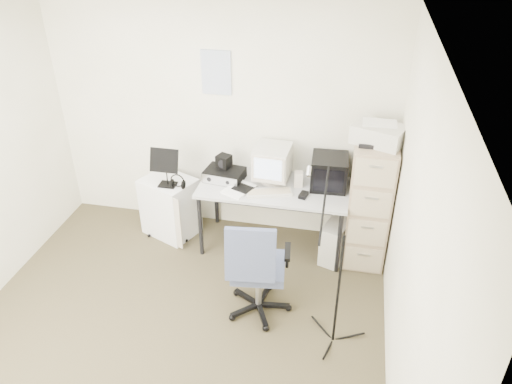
% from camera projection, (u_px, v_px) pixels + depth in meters
% --- Properties ---
extents(floor, '(3.60, 3.60, 0.01)m').
position_uv_depth(floor, '(171.00, 336.00, 4.28)').
color(floor, '#403821').
rests_on(floor, ground).
extents(ceiling, '(3.60, 3.60, 0.01)m').
position_uv_depth(ceiling, '(134.00, 42.00, 2.98)').
color(ceiling, white).
rests_on(ceiling, ground).
extents(wall_back, '(3.60, 0.02, 2.50)m').
position_uv_depth(wall_back, '(220.00, 120.00, 5.14)').
color(wall_back, white).
rests_on(wall_back, ground).
extents(wall_right, '(0.02, 3.60, 2.50)m').
position_uv_depth(wall_right, '(411.00, 245.00, 3.32)').
color(wall_right, white).
rests_on(wall_right, ground).
extents(wall_calendar, '(0.30, 0.02, 0.44)m').
position_uv_depth(wall_calendar, '(216.00, 73.00, 4.87)').
color(wall_calendar, white).
rests_on(wall_calendar, wall_back).
extents(filing_cabinet, '(0.40, 0.60, 1.30)m').
position_uv_depth(filing_cabinet, '(369.00, 202.00, 4.91)').
color(filing_cabinet, tan).
rests_on(filing_cabinet, floor).
extents(printer, '(0.53, 0.45, 0.17)m').
position_uv_depth(printer, '(379.00, 134.00, 4.51)').
color(printer, beige).
rests_on(printer, filing_cabinet).
extents(desk, '(1.50, 0.70, 0.73)m').
position_uv_depth(desk, '(273.00, 216.00, 5.20)').
color(desk, '#AEAEAE').
rests_on(desk, floor).
extents(crt_monitor, '(0.37, 0.38, 0.38)m').
position_uv_depth(crt_monitor, '(272.00, 164.00, 5.00)').
color(crt_monitor, beige).
rests_on(crt_monitor, desk).
extents(crt_tv, '(0.37, 0.39, 0.32)m').
position_uv_depth(crt_tv, '(329.00, 172.00, 4.94)').
color(crt_tv, black).
rests_on(crt_tv, desk).
extents(desk_speaker, '(0.10, 0.10, 0.16)m').
position_uv_depth(desk_speaker, '(298.00, 179.00, 4.97)').
color(desk_speaker, beige).
rests_on(desk_speaker, desk).
extents(keyboard, '(0.48, 0.28, 0.02)m').
position_uv_depth(keyboard, '(269.00, 193.00, 4.88)').
color(keyboard, beige).
rests_on(keyboard, desk).
extents(mouse, '(0.10, 0.13, 0.04)m').
position_uv_depth(mouse, '(303.00, 195.00, 4.83)').
color(mouse, black).
rests_on(mouse, desk).
extents(radio_receiver, '(0.42, 0.32, 0.11)m').
position_uv_depth(radio_receiver, '(225.00, 175.00, 5.10)').
color(radio_receiver, black).
rests_on(radio_receiver, desk).
extents(radio_speaker, '(0.17, 0.16, 0.13)m').
position_uv_depth(radio_speaker, '(224.00, 161.00, 5.09)').
color(radio_speaker, black).
rests_on(radio_speaker, radio_receiver).
extents(papers, '(0.33, 0.38, 0.02)m').
position_uv_depth(papers, '(239.00, 189.00, 4.94)').
color(papers, white).
rests_on(papers, desk).
extents(pc_tower, '(0.35, 0.51, 0.44)m').
position_uv_depth(pc_tower, '(337.00, 239.00, 5.10)').
color(pc_tower, beige).
rests_on(pc_tower, floor).
extents(office_chair, '(0.65, 0.65, 1.02)m').
position_uv_depth(office_chair, '(259.00, 265.00, 4.30)').
color(office_chair, slate).
rests_on(office_chair, floor).
extents(side_cart, '(0.65, 0.60, 0.66)m').
position_uv_depth(side_cart, '(170.00, 206.00, 5.43)').
color(side_cart, white).
rests_on(side_cart, floor).
extents(music_stand, '(0.31, 0.19, 0.43)m').
position_uv_depth(music_stand, '(166.00, 167.00, 5.06)').
color(music_stand, black).
rests_on(music_stand, side_cart).
extents(headphones, '(0.20, 0.20, 0.03)m').
position_uv_depth(headphones, '(178.00, 183.00, 5.10)').
color(headphones, black).
rests_on(headphones, side_cart).
extents(mic_stand, '(0.02, 0.02, 1.42)m').
position_uv_depth(mic_stand, '(340.00, 275.00, 3.88)').
color(mic_stand, black).
rests_on(mic_stand, floor).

